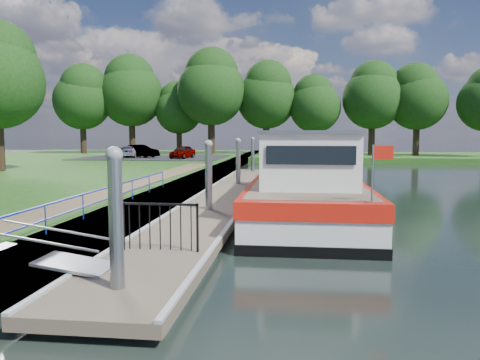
# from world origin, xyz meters

# --- Properties ---
(ground) EXTENTS (160.00, 160.00, 0.00)m
(ground) POSITION_xyz_m (0.00, 0.00, 0.00)
(ground) COLOR black
(ground) RESTS_ON ground
(bank_edge) EXTENTS (1.10, 90.00, 0.78)m
(bank_edge) POSITION_xyz_m (-2.55, 15.00, 0.39)
(bank_edge) COLOR #473D2D
(bank_edge) RESTS_ON ground
(far_bank) EXTENTS (60.00, 18.00, 0.60)m
(far_bank) POSITION_xyz_m (12.00, 52.00, 0.30)
(far_bank) COLOR #1F4814
(far_bank) RESTS_ON ground
(footpath) EXTENTS (1.60, 40.00, 0.05)m
(footpath) POSITION_xyz_m (-4.40, 8.00, 0.80)
(footpath) COLOR brown
(footpath) RESTS_ON riverbank
(carpark) EXTENTS (14.00, 12.00, 0.06)m
(carpark) POSITION_xyz_m (-11.00, 38.00, 0.81)
(carpark) COLOR black
(carpark) RESTS_ON riverbank
(blue_fence) EXTENTS (0.04, 18.04, 0.72)m
(blue_fence) POSITION_xyz_m (-2.75, 3.00, 1.31)
(blue_fence) COLOR #0C2DBF
(blue_fence) RESTS_ON riverbank
(pontoon) EXTENTS (2.50, 30.00, 0.56)m
(pontoon) POSITION_xyz_m (0.00, 13.00, 0.18)
(pontoon) COLOR brown
(pontoon) RESTS_ON ground
(mooring_piles) EXTENTS (0.30, 27.30, 3.55)m
(mooring_piles) POSITION_xyz_m (0.00, 13.00, 1.28)
(mooring_piles) COLOR gray
(mooring_piles) RESTS_ON ground
(gangway) EXTENTS (2.58, 1.00, 0.92)m
(gangway) POSITION_xyz_m (-1.85, 0.50, 0.63)
(gangway) COLOR #A5A8AD
(gangway) RESTS_ON ground
(gate_panel) EXTENTS (1.85, 0.05, 1.15)m
(gate_panel) POSITION_xyz_m (-0.00, 2.20, 1.15)
(gate_panel) COLOR black
(gate_panel) RESTS_ON ground
(barge) EXTENTS (4.36, 21.15, 4.78)m
(barge) POSITION_xyz_m (3.60, 13.83, 1.09)
(barge) COLOR black
(barge) RESTS_ON ground
(horizon_trees) EXTENTS (54.38, 10.03, 12.87)m
(horizon_trees) POSITION_xyz_m (-1.61, 48.68, 7.95)
(horizon_trees) COLOR #332316
(horizon_trees) RESTS_ON ground
(car_a) EXTENTS (2.12, 3.84, 1.24)m
(car_a) POSITION_xyz_m (-7.68, 35.96, 1.45)
(car_a) COLOR #999999
(car_a) RESTS_ON carpark
(car_b) EXTENTS (4.09, 2.54, 1.27)m
(car_b) POSITION_xyz_m (-12.24, 36.92, 1.47)
(car_b) COLOR #999999
(car_b) RESTS_ON carpark
(car_c) EXTENTS (1.88, 3.99, 1.13)m
(car_c) POSITION_xyz_m (-13.31, 37.27, 1.40)
(car_c) COLOR #999999
(car_c) RESTS_ON carpark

